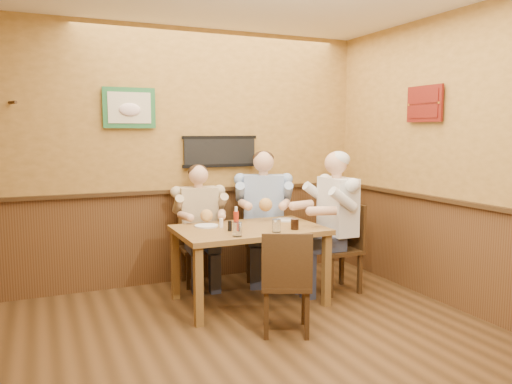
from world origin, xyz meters
TOP-DOWN VIEW (x-y plane):
  - room at (0.14, 0.17)m, footprint 5.02×5.03m
  - dining_table at (0.75, 1.50)m, footprint 1.40×0.90m
  - chair_back_left at (0.48, 2.27)m, footprint 0.42×0.42m
  - chair_back_right at (1.21, 2.19)m, footprint 0.55×0.55m
  - chair_right_end at (1.73, 1.46)m, footprint 0.43×0.43m
  - chair_near_side at (0.74, 0.71)m, footprint 0.54×0.54m
  - diner_tan_shirt at (0.48, 2.27)m, footprint 0.60×0.60m
  - diner_blue_polo at (1.21, 2.19)m, footprint 0.79×0.79m
  - diner_white_elder at (1.73, 1.46)m, footprint 0.62×0.62m
  - water_glass_left at (0.49, 1.16)m, footprint 0.08×0.08m
  - water_glass_mid at (0.89, 1.19)m, footprint 0.09×0.09m
  - cola_tumbler at (1.10, 1.23)m, footprint 0.10×0.10m
  - hot_sauce_bottle at (0.58, 1.42)m, footprint 0.06×0.06m
  - salt_shaker at (0.49, 1.59)m, footprint 0.04×0.04m
  - pepper_shaker at (0.51, 1.42)m, footprint 0.04×0.04m
  - plate_far_left at (0.38, 1.71)m, footprint 0.26×0.26m
  - plate_far_right at (1.25, 1.70)m, footprint 0.26×0.26m

SIDE VIEW (x-z plane):
  - chair_back_left at x=0.48m, z-range 0.00..0.83m
  - chair_near_side at x=0.74m, z-range 0.00..0.88m
  - chair_back_right at x=1.21m, z-range 0.00..0.92m
  - chair_right_end at x=1.73m, z-range 0.00..0.93m
  - diner_tan_shirt at x=0.48m, z-range 0.00..1.19m
  - diner_blue_polo at x=1.21m, z-range 0.00..1.31m
  - dining_table at x=0.75m, z-range 0.28..1.03m
  - diner_white_elder at x=1.73m, z-range 0.00..1.32m
  - plate_far_right at x=1.25m, z-range 0.75..0.76m
  - plate_far_left at x=0.38m, z-range 0.75..0.77m
  - salt_shaker at x=0.49m, z-range 0.75..0.84m
  - pepper_shaker at x=0.51m, z-range 0.75..0.85m
  - cola_tumbler at x=1.10m, z-range 0.75..0.85m
  - water_glass_mid at x=0.89m, z-range 0.75..0.87m
  - water_glass_left at x=0.49m, z-range 0.75..0.88m
  - hot_sauce_bottle at x=0.58m, z-range 0.75..0.95m
  - room at x=0.14m, z-range 0.28..3.09m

